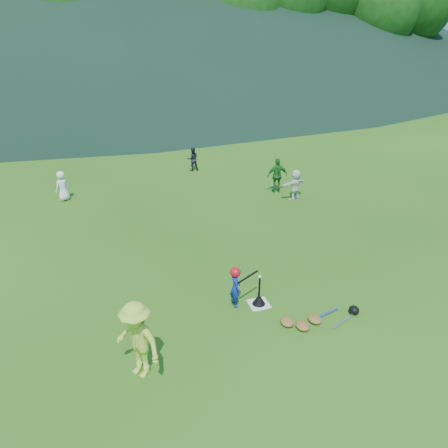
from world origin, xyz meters
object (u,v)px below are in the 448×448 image
object	(u,v)px
fielder_a	(62,186)
adult_coach	(137,340)
fielder_d	(295,185)
home_plate	(259,304)
equipment_pile	(315,319)
batter_child	(235,287)
fielder_b	(193,159)
fielder_c	(277,176)
batting_tee	(259,300)

from	to	relation	value
fielder_a	adult_coach	bearing A→B (deg)	64.29
adult_coach	fielder_d	xyz separation A→B (m)	(6.52, 6.81, -0.21)
home_plate	equipment_pile	xyz separation A→B (m)	(0.90, -0.96, 0.06)
home_plate	batter_child	world-z (taller)	batter_child
home_plate	fielder_d	distance (m)	6.64
adult_coach	fielder_b	distance (m)	11.84
fielder_a	fielder_c	distance (m)	7.71
equipment_pile	fielder_a	bearing A→B (deg)	119.38
batting_tee	fielder_c	bearing A→B (deg)	62.25
batter_child	fielder_d	distance (m)	6.80
fielder_d	batter_child	bearing A→B (deg)	33.58
fielder_c	fielder_d	distance (m)	0.92
fielder_d	batting_tee	xyz separation A→B (m)	(-3.66, -5.52, -0.42)
batter_child	adult_coach	size ratio (longest dim) A/B	0.62
adult_coach	batting_tee	world-z (taller)	adult_coach
batter_child	fielder_c	world-z (taller)	fielder_c
adult_coach	equipment_pile	bearing A→B (deg)	57.99
adult_coach	batting_tee	bearing A→B (deg)	77.31
batting_tee	equipment_pile	distance (m)	1.32
fielder_a	fielder_b	bearing A→B (deg)	165.79
home_plate	batting_tee	distance (m)	0.12
fielder_c	equipment_pile	size ratio (longest dim) A/B	0.72
batter_child	equipment_pile	distance (m)	1.85
fielder_c	batting_tee	xyz separation A→B (m)	(-3.36, -6.38, -0.52)
batter_child	equipment_pile	xyz separation A→B (m)	(1.42, -1.12, -0.41)
fielder_b	batting_tee	xyz separation A→B (m)	(-1.05, -9.88, -0.37)
adult_coach	fielder_a	size ratio (longest dim) A/B	1.43
batter_child	batting_tee	bearing A→B (deg)	-102.20
adult_coach	fielder_a	bearing A→B (deg)	150.98
fielder_a	fielder_b	xyz separation A→B (m)	(5.22, 1.85, -0.04)
fielder_c	fielder_b	bearing A→B (deg)	-49.07
batter_child	fielder_a	distance (m)	8.69
adult_coach	fielder_b	size ratio (longest dim) A/B	1.54
home_plate	fielder_c	distance (m)	7.23
fielder_b	batting_tee	world-z (taller)	fielder_b
fielder_c	equipment_pile	bearing A→B (deg)	79.12
home_plate	batting_tee	bearing A→B (deg)	0.00
home_plate	adult_coach	distance (m)	3.23
home_plate	fielder_a	bearing A→B (deg)	117.42
batter_child	fielder_d	world-z (taller)	fielder_d
fielder_b	home_plate	bearing A→B (deg)	87.70
fielder_c	adult_coach	bearing A→B (deg)	58.60
fielder_a	fielder_c	xyz separation A→B (m)	(7.52, -1.66, 0.11)
batter_child	fielder_a	size ratio (longest dim) A/B	0.88
fielder_c	fielder_a	bearing A→B (deg)	-4.80
fielder_d	batting_tee	distance (m)	6.63
home_plate	fielder_c	xyz separation A→B (m)	(3.36, 6.38, 0.64)
adult_coach	equipment_pile	world-z (taller)	adult_coach
fielder_b	equipment_pile	distance (m)	10.85
batter_child	fielder_c	bearing A→B (deg)	-27.79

